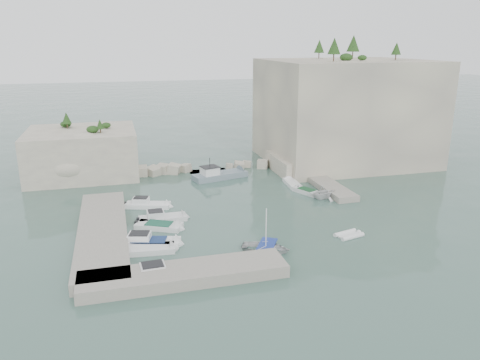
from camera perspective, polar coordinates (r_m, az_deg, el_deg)
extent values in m
plane|color=#406055|center=(55.06, 1.64, -4.72)|extent=(400.00, 400.00, 0.00)
cube|color=beige|center=(82.24, 12.60, 8.17)|extent=(26.00, 22.00, 17.00)
cube|color=beige|center=(75.03, 7.21, 2.00)|extent=(8.00, 10.00, 2.50)
cube|color=beige|center=(76.06, -18.64, 3.19)|extent=(16.00, 14.00, 7.00)
cube|color=#9E9689|center=(51.91, -16.41, -6.14)|extent=(5.00, 24.00, 1.10)
cube|color=#9E9689|center=(41.73, -6.77, -11.35)|extent=(18.00, 4.00, 1.10)
cube|color=#9E9689|center=(68.42, 10.09, -0.31)|extent=(3.00, 16.00, 0.80)
cube|color=beige|center=(74.95, -3.94, 1.64)|extent=(28.00, 3.00, 1.40)
imported|color=silver|center=(46.95, 3.15, -8.67)|extent=(5.86, 5.37, 0.99)
imported|color=silver|center=(62.82, 10.08, -2.24)|extent=(4.44, 4.05, 2.00)
imported|color=white|center=(71.72, 6.98, 0.28)|extent=(4.41, 1.75, 1.69)
cylinder|color=white|center=(45.91, 3.20, -5.74)|extent=(0.10, 0.10, 4.20)
cone|color=#1E4219|center=(74.71, 11.42, 15.73)|extent=(1.96, 1.96, 2.45)
cone|color=#1E4219|center=(86.37, 13.66, 15.90)|extent=(2.24, 2.24, 2.80)
cone|color=#1E4219|center=(82.39, 18.54, 14.96)|extent=(1.57, 1.57, 1.96)
cone|color=#1E4219|center=(86.84, 9.65, 15.78)|extent=(1.79, 1.79, 2.24)
cone|color=#1E4219|center=(77.25, -20.40, 7.10)|extent=(1.40, 1.40, 1.75)
cone|color=#1E4219|center=(72.06, -16.71, 6.56)|extent=(1.12, 1.12, 1.40)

